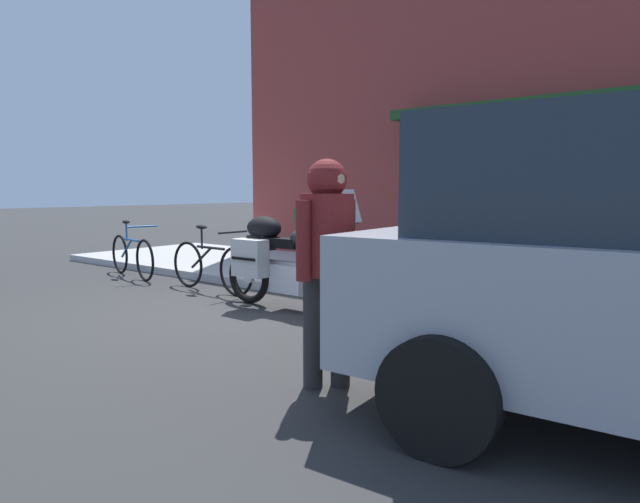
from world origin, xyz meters
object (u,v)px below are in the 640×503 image
(touring_motorcycle, at_px, (286,259))
(parked_bicycle, at_px, (211,265))
(sandwich_board_sign, at_px, (315,239))
(pedestrian_walking, at_px, (327,246))
(second_bicycle_by_cafe, at_px, (132,255))

(touring_motorcycle, distance_m, parked_bicycle, 1.67)
(touring_motorcycle, height_order, sandwich_board_sign, touring_motorcycle)
(pedestrian_walking, height_order, second_bicycle_by_cafe, pedestrian_walking)
(touring_motorcycle, bearing_deg, parked_bicycle, 170.65)
(sandwich_board_sign, bearing_deg, parked_bicycle, -100.47)
(touring_motorcycle, distance_m, sandwich_board_sign, 2.50)
(touring_motorcycle, relative_size, sandwich_board_sign, 2.24)
(touring_motorcycle, bearing_deg, sandwich_board_sign, 120.95)
(sandwich_board_sign, distance_m, second_bicycle_by_cafe, 2.97)
(touring_motorcycle, distance_m, pedestrian_walking, 2.57)
(second_bicycle_by_cafe, bearing_deg, parked_bicycle, -1.51)
(touring_motorcycle, height_order, second_bicycle_by_cafe, touring_motorcycle)
(touring_motorcycle, xyz_separation_m, pedestrian_walking, (1.90, -1.68, 0.41))
(pedestrian_walking, distance_m, second_bicycle_by_cafe, 5.91)
(touring_motorcycle, xyz_separation_m, parked_bicycle, (-1.63, 0.27, -0.24))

